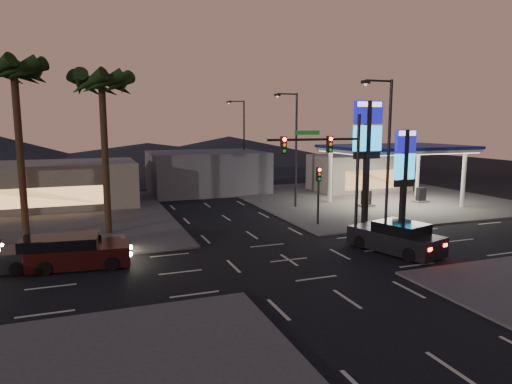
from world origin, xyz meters
name	(u,v)px	position (x,y,z in m)	size (l,w,h in m)	color
ground	(289,260)	(0.00, 0.00, 0.00)	(140.00, 140.00, 0.00)	black
corner_lot_ne	(369,198)	(16.00, 16.00, 0.06)	(24.00, 24.00, 0.12)	#47443F
corner_lot_nw	(8,222)	(-16.00, 16.00, 0.06)	(24.00, 24.00, 0.12)	#47443F
gas_station	(396,150)	(16.00, 12.00, 5.08)	(12.20, 8.20, 5.47)	silver
convenience_store	(359,173)	(18.00, 21.00, 2.00)	(10.00, 6.00, 4.00)	#726B5B
pylon_sign_tall	(367,138)	(8.50, 5.50, 6.39)	(2.20, 0.35, 9.00)	black
pylon_sign_short	(405,163)	(11.00, 4.50, 4.66)	(1.60, 0.35, 7.00)	black
traffic_signal_mast	(333,160)	(3.76, 1.99, 5.23)	(6.10, 0.39, 8.00)	black
pedestal_signal	(319,186)	(5.50, 6.98, 2.92)	(0.32, 0.39, 4.30)	black
streetlight_near	(386,152)	(6.79, 1.00, 5.72)	(2.14, 0.25, 10.00)	black
streetlight_mid	(294,143)	(6.79, 14.00, 5.72)	(2.14, 0.25, 10.00)	black
streetlight_far	(242,138)	(6.79, 28.00, 5.72)	(2.14, 0.25, 10.00)	black
palm_a	(102,92)	(-9.00, 9.50, 9.43)	(4.41, 4.41, 10.86)	black
palm_b	(14,81)	(-14.00, 9.50, 9.97)	(4.41, 4.41, 11.46)	black
building_far_west	(42,185)	(-14.00, 22.00, 2.00)	(16.00, 8.00, 4.00)	#726B5B
building_far_mid	(207,172)	(2.00, 26.00, 2.20)	(12.00, 9.00, 4.40)	#4C4C51
hill_right	(229,150)	(15.00, 60.00, 2.50)	(50.00, 50.00, 5.00)	black
hill_center	(148,154)	(0.00, 60.00, 2.00)	(60.00, 60.00, 4.00)	black
car_lane_a_front	(53,254)	(-12.05, 3.01, 0.76)	(5.19, 2.61, 1.64)	black
car_lane_a_mid	(79,253)	(-10.79, 2.66, 0.78)	(5.29, 2.58, 1.67)	black
car_lane_b_front	(86,246)	(-10.42, 4.49, 0.64)	(4.28, 1.83, 1.39)	#5F5F62
car_lane_b_mid	(78,249)	(-10.84, 3.85, 0.68)	(4.52, 1.98, 1.46)	black
suv_station	(396,238)	(6.53, -0.73, 0.84)	(3.74, 5.81, 1.80)	black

